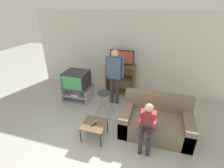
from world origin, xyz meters
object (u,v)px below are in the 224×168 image
media_shelf (120,79)px  person_seated_child (147,124)px  television_flat (122,58)px  remote_control_black (94,124)px  person_standing_adult (115,72)px  folding_stool (104,97)px  snack_table (94,125)px  remote_control_white (95,122)px  couch (156,121)px  tv_stand (78,93)px  television_main (77,79)px

media_shelf → person_seated_child: 2.43m
television_flat → remote_control_black: 2.43m
person_standing_adult → remote_control_black: bearing=-90.7°
folding_stool → snack_table: size_ratio=1.37×
remote_control_black → remote_control_white: (-0.02, 0.09, 0.00)m
remote_control_black → folding_stool: bearing=121.9°
snack_table → couch: (1.28, 0.59, -0.05)m
snack_table → couch: 1.41m
remote_control_black → person_standing_adult: person_standing_adult is taller
person_standing_adult → person_seated_child: 1.88m
remote_control_black → remote_control_white: bearing=126.6°
remote_control_black → person_seated_child: 1.13m
couch → person_seated_child: 0.64m
remote_control_white → couch: couch is taller
folding_stool → person_seated_child: bearing=-33.7°
snack_table → person_seated_child: bearing=2.8°
tv_stand → folding_stool: 1.21m
media_shelf → television_flat: (0.02, 0.03, 0.70)m
media_shelf → remote_control_white: (-0.04, -2.17, -0.11)m
person_seated_child → television_main: bearing=149.4°
tv_stand → remote_control_black: 1.80m
snack_table → person_standing_adult: (0.03, 1.53, 0.66)m
remote_control_white → person_standing_adult: person_standing_adult is taller
media_shelf → remote_control_black: size_ratio=6.80×
remote_control_black → couch: 1.42m
media_shelf → person_seated_child: bearing=-63.6°
tv_stand → snack_table: tv_stand is taller
television_main → remote_control_black: size_ratio=4.76×
television_main → person_seated_child: person_seated_child is taller
television_main → remote_control_white: (1.10, -1.31, -0.32)m
person_standing_adult → folding_stool: bearing=-98.0°
tv_stand → couch: couch is taller
remote_control_black → television_main: bearing=155.4°
folding_stool → remote_control_black: 0.90m
tv_stand → television_flat: (1.17, 0.89, 0.97)m
television_main → folding_stool: bearing=-26.7°
television_main → person_standing_adult: size_ratio=0.42×
snack_table → remote_control_black: 0.06m
person_seated_child → media_shelf: bearing=116.4°
remote_control_white → person_seated_child: size_ratio=0.14×
media_shelf → remote_control_white: 2.18m
television_flat → person_standing_adult: bearing=-92.0°
snack_table → folding_stool: bearing=94.7°
television_flat → person_standing_adult: person_standing_adult is taller
media_shelf → snack_table: 2.23m
remote_control_white → couch: size_ratio=0.09×
person_standing_adult → television_flat: bearing=88.0°
television_main → television_flat: 1.54m
remote_control_black → remote_control_white: size_ratio=1.00×
snack_table → remote_control_white: (-0.01, 0.05, 0.05)m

